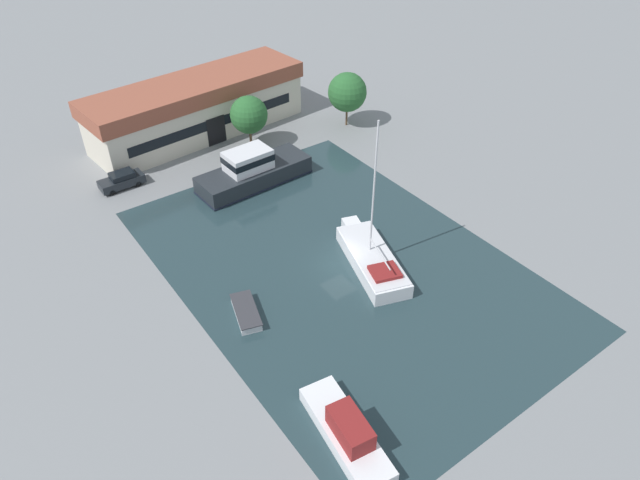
{
  "coord_description": "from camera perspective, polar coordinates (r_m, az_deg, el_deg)",
  "views": [
    {
      "loc": [
        -23.29,
        -29.3,
        31.71
      ],
      "look_at": [
        0.0,
        2.83,
        1.0
      ],
      "focal_mm": 32.0,
      "sensor_mm": 36.0,
      "label": 1
    }
  ],
  "objects": [
    {
      "name": "water_canal",
      "position": [
        49.06,
        1.94,
        -2.56
      ],
      "size": [
        25.68,
        37.7,
        0.01
      ],
      "primitive_type": "cube",
      "color": "#23383D",
      "rests_on": "ground"
    },
    {
      "name": "sailboat_moored",
      "position": [
        48.73,
        5.18,
        -1.86
      ],
      "size": [
        6.01,
        10.72,
        13.36
      ],
      "rotation": [
        0.0,
        0.0,
        -0.32
      ],
      "color": "white",
      "rests_on": "water_canal"
    },
    {
      "name": "motor_cruiser",
      "position": [
        59.49,
        -6.75,
        6.84
      ],
      "size": [
        12.24,
        4.69,
        3.9
      ],
      "rotation": [
        0.0,
        0.0,
        1.61
      ],
      "color": "#23282D",
      "rests_on": "water_canal"
    },
    {
      "name": "warehouse_building",
      "position": [
        69.82,
        -12.16,
        12.87
      ],
      "size": [
        26.61,
        9.99,
        6.51
      ],
      "rotation": [
        0.0,
        0.0,
        0.09
      ],
      "color": "beige",
      "rests_on": "ground"
    },
    {
      "name": "ground_plane",
      "position": [
        49.06,
        1.94,
        -2.56
      ],
      "size": [
        440.0,
        440.0,
        0.0
      ],
      "primitive_type": "plane",
      "color": "gray"
    },
    {
      "name": "small_dinghy",
      "position": [
        44.71,
        -7.4,
        -7.18
      ],
      "size": [
        2.78,
        4.44,
        0.72
      ],
      "rotation": [
        0.0,
        0.0,
        5.99
      ],
      "color": "silver",
      "rests_on": "water_canal"
    },
    {
      "name": "quay_tree_near_building",
      "position": [
        65.41,
        -7.13,
        12.32
      ],
      "size": [
        4.21,
        4.21,
        6.05
      ],
      "color": "brown",
      "rests_on": "ground"
    },
    {
      "name": "cabin_boat",
      "position": [
        37.05,
        2.71,
        -18.64
      ],
      "size": [
        3.53,
        8.32,
        2.52
      ],
      "rotation": [
        0.0,
        0.0,
        -0.14
      ],
      "color": "white",
      "rests_on": "water_canal"
    },
    {
      "name": "quay_tree_by_water",
      "position": [
        69.92,
        2.75,
        14.55
      ],
      "size": [
        4.64,
        4.64,
        6.55
      ],
      "color": "brown",
      "rests_on": "ground"
    },
    {
      "name": "parked_car",
      "position": [
        62.14,
        -19.22,
        5.68
      ],
      "size": [
        4.51,
        1.94,
        1.67
      ],
      "rotation": [
        0.0,
        0.0,
        1.59
      ],
      "color": "#1E2328",
      "rests_on": "ground"
    }
  ]
}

